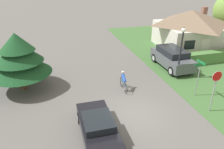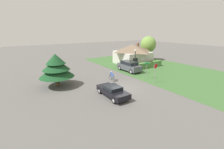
# 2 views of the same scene
# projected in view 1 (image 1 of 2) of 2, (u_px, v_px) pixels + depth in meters

# --- Properties ---
(ground_plane) EXTENTS (140.00, 140.00, 0.00)m
(ground_plane) POSITION_uv_depth(u_px,v_px,m) (133.00, 116.00, 13.58)
(ground_plane) COLOR #5B5956
(cottage_house) EXTENTS (7.37, 7.69, 4.46)m
(cottage_house) POSITION_uv_depth(u_px,v_px,m) (190.00, 29.00, 24.58)
(cottage_house) COLOR beige
(cottage_house) RESTS_ON ground
(hedge_row) EXTENTS (8.77, 0.90, 1.13)m
(hedge_row) POSITION_uv_depth(u_px,v_px,m) (208.00, 57.00, 21.11)
(hedge_row) COLOR #4C7A3D
(hedge_row) RESTS_ON ground
(sedan_left_lane) EXTENTS (1.86, 4.48, 1.27)m
(sedan_left_lane) POSITION_uv_depth(u_px,v_px,m) (98.00, 128.00, 11.58)
(sedan_left_lane) COLOR black
(sedan_left_lane) RESTS_ON ground
(cyclist) EXTENTS (0.44, 1.76, 1.45)m
(cyclist) POSITION_uv_depth(u_px,v_px,m) (124.00, 81.00, 16.27)
(cyclist) COLOR black
(cyclist) RESTS_ON ground
(parked_suv_right) EXTENTS (2.13, 4.78, 1.81)m
(parked_suv_right) POSITION_uv_depth(u_px,v_px,m) (172.00, 58.00, 20.01)
(parked_suv_right) COLOR #4C5156
(parked_suv_right) RESTS_ON ground
(stop_sign) EXTENTS (0.67, 0.07, 2.82)m
(stop_sign) POSITION_uv_depth(u_px,v_px,m) (215.00, 84.00, 13.22)
(stop_sign) COLOR gray
(stop_sign) RESTS_ON ground
(street_lamp) EXTENTS (0.35, 0.35, 4.33)m
(street_lamp) POSITION_uv_depth(u_px,v_px,m) (181.00, 46.00, 17.08)
(street_lamp) COLOR black
(street_lamp) RESTS_ON ground
(street_name_sign) EXTENTS (0.90, 0.90, 2.67)m
(street_name_sign) POSITION_uv_depth(u_px,v_px,m) (199.00, 72.00, 15.00)
(street_name_sign) COLOR gray
(street_name_sign) RESTS_ON ground
(conifer_tall_near) EXTENTS (4.43, 4.43, 4.34)m
(conifer_tall_near) POSITION_uv_depth(u_px,v_px,m) (18.00, 57.00, 15.59)
(conifer_tall_near) COLOR #4C3823
(conifer_tall_near) RESTS_ON ground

